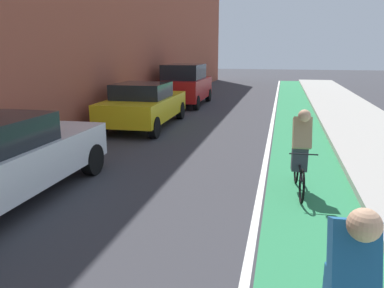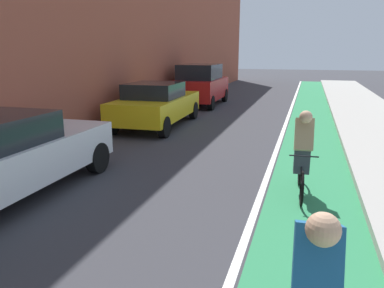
# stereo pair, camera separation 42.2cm
# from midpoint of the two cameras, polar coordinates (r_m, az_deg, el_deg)

# --- Properties ---
(ground_plane) EXTENTS (93.64, 93.64, 0.00)m
(ground_plane) POSITION_cam_midpoint_polar(r_m,az_deg,el_deg) (12.43, 2.40, 2.03)
(ground_plane) COLOR #38383D
(bike_lane_paint) EXTENTS (1.60, 42.56, 0.00)m
(bike_lane_paint) POSITION_cam_midpoint_polar(r_m,az_deg,el_deg) (14.17, 14.98, 3.05)
(bike_lane_paint) COLOR #2D8451
(bike_lane_paint) RESTS_ON ground
(lane_divider_stripe) EXTENTS (0.12, 42.56, 0.00)m
(lane_divider_stripe) POSITION_cam_midpoint_polar(r_m,az_deg,el_deg) (14.17, 11.34, 3.25)
(lane_divider_stripe) COLOR white
(lane_divider_stripe) RESTS_ON ground
(sidewalk_right) EXTENTS (2.81, 42.56, 0.14)m
(sidewalk_right) POSITION_cam_midpoint_polar(r_m,az_deg,el_deg) (14.39, 23.80, 2.77)
(sidewalk_right) COLOR #A8A59E
(sidewalk_right) RESTS_ON ground
(parked_sedan_yellow_cab) EXTENTS (2.10, 4.60, 1.53)m
(parked_sedan_yellow_cab) POSITION_cam_midpoint_polar(r_m,az_deg,el_deg) (13.12, -8.26, 6.02)
(parked_sedan_yellow_cab) COLOR yellow
(parked_sedan_yellow_cab) RESTS_ON ground
(parked_suv_red) EXTENTS (2.07, 4.31, 1.98)m
(parked_suv_red) POSITION_cam_midpoint_polar(r_m,az_deg,el_deg) (18.42, -1.74, 9.10)
(parked_suv_red) COLOR red
(parked_suv_red) RESTS_ON ground
(cyclist_trailing) EXTENTS (0.48, 1.66, 1.59)m
(cyclist_trailing) POSITION_cam_midpoint_polar(r_m,az_deg,el_deg) (7.03, 14.64, -0.97)
(cyclist_trailing) COLOR black
(cyclist_trailing) RESTS_ON ground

